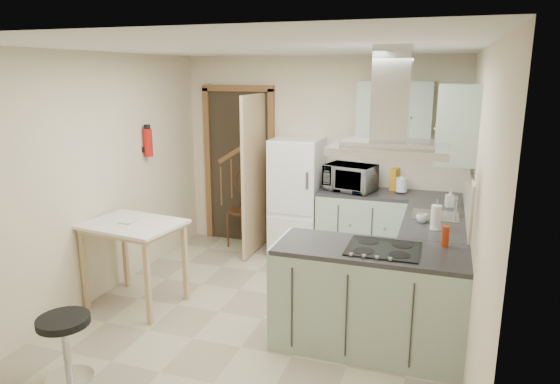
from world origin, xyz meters
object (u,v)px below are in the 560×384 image
(peninsula, at_px, (369,298))
(drop_leaf_table, at_px, (135,264))
(fridge, at_px, (297,197))
(extractor_hood, at_px, (389,149))
(stool, at_px, (66,348))
(bentwood_chair, at_px, (244,211))
(microwave, at_px, (350,178))

(peninsula, bearing_deg, drop_leaf_table, 177.91)
(fridge, distance_m, drop_leaf_table, 2.22)
(fridge, bearing_deg, peninsula, -58.26)
(extractor_hood, bearing_deg, fridge, 123.79)
(stool, bearing_deg, drop_leaf_table, 100.88)
(bentwood_chair, xyz_separation_m, microwave, (1.45, -0.14, 0.58))
(peninsula, xyz_separation_m, bentwood_chair, (-1.99, 2.09, 0.03))
(stool, xyz_separation_m, microwave, (1.55, 3.14, 0.80))
(fridge, xyz_separation_m, drop_leaf_table, (-1.12, -1.89, -0.32))
(bentwood_chair, bearing_deg, peninsula, -45.82)
(drop_leaf_table, bearing_deg, bentwood_chair, 87.39)
(extractor_hood, distance_m, bentwood_chair, 3.21)
(extractor_hood, bearing_deg, peninsula, 180.00)
(peninsula, distance_m, extractor_hood, 1.27)
(extractor_hood, bearing_deg, stool, -151.55)
(microwave, bearing_deg, extractor_hood, -56.63)
(peninsula, height_order, extractor_hood, extractor_hood)
(extractor_hood, xyz_separation_m, bentwood_chair, (-2.09, 2.09, -1.24))
(peninsula, distance_m, stool, 2.42)
(peninsula, distance_m, bentwood_chair, 2.89)
(extractor_hood, relative_size, bentwood_chair, 0.94)
(peninsula, relative_size, bentwood_chair, 1.62)
(drop_leaf_table, bearing_deg, microwave, 53.32)
(fridge, height_order, microwave, fridge)
(drop_leaf_table, distance_m, bentwood_chair, 2.04)
(fridge, relative_size, drop_leaf_table, 1.63)
(stool, bearing_deg, bentwood_chair, 88.15)
(bentwood_chair, height_order, microwave, microwave)
(fridge, xyz_separation_m, peninsula, (1.22, -1.98, -0.30))
(drop_leaf_table, relative_size, microwave, 1.59)
(peninsula, relative_size, stool, 2.96)
(fridge, height_order, bentwood_chair, fridge)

